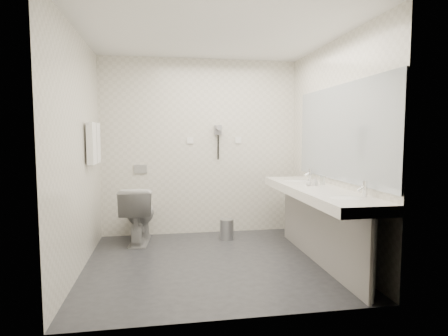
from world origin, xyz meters
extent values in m
plane|color=#2B2C31|center=(0.00, 0.00, 0.00)|extent=(2.80, 2.80, 0.00)
plane|color=white|center=(0.00, 0.00, 2.50)|extent=(2.80, 2.80, 0.00)
plane|color=silver|center=(0.00, 1.30, 1.25)|extent=(2.80, 0.00, 2.80)
plane|color=silver|center=(0.00, -1.30, 1.25)|extent=(2.80, 0.00, 2.80)
plane|color=silver|center=(-1.40, 0.00, 1.25)|extent=(0.00, 2.60, 2.60)
plane|color=silver|center=(1.40, 0.00, 1.25)|extent=(0.00, 2.60, 2.60)
cube|color=white|center=(1.12, -0.20, 0.80)|extent=(0.55, 2.20, 0.10)
cube|color=gray|center=(1.15, -0.20, 0.38)|extent=(0.03, 2.15, 0.75)
cylinder|color=silver|center=(1.18, -1.24, 0.38)|extent=(0.06, 0.06, 0.75)
cylinder|color=silver|center=(1.18, 0.84, 0.38)|extent=(0.06, 0.06, 0.75)
cube|color=#B2BCC6|center=(1.39, -0.20, 1.45)|extent=(0.02, 2.20, 1.05)
ellipsoid|color=white|center=(1.12, -0.85, 0.83)|extent=(0.40, 0.31, 0.05)
ellipsoid|color=white|center=(1.12, 0.45, 0.83)|extent=(0.40, 0.31, 0.05)
cylinder|color=silver|center=(1.32, -0.85, 0.92)|extent=(0.04, 0.04, 0.15)
cylinder|color=silver|center=(1.32, 0.45, 0.92)|extent=(0.04, 0.04, 0.15)
imported|color=beige|center=(1.17, -0.06, 0.90)|extent=(0.06, 0.06, 0.10)
imported|color=beige|center=(1.09, -0.04, 0.89)|extent=(0.08, 0.08, 0.08)
cylinder|color=silver|center=(1.29, 0.01, 0.90)|extent=(0.06, 0.06, 0.11)
imported|color=white|center=(-0.87, 0.95, 0.37)|extent=(0.48, 0.77, 0.75)
cube|color=#B2B5BA|center=(-0.85, 1.29, 0.95)|extent=(0.18, 0.02, 0.12)
cylinder|color=#B2B5BA|center=(0.31, 0.88, 0.13)|extent=(0.24, 0.24, 0.27)
cylinder|color=#B2B5BA|center=(0.31, 0.88, 0.27)|extent=(0.19, 0.19, 0.02)
cylinder|color=silver|center=(-1.35, 0.55, 1.55)|extent=(0.02, 0.62, 0.02)
cube|color=white|center=(-1.34, 0.41, 1.33)|extent=(0.07, 0.24, 0.48)
cube|color=white|center=(-1.34, 0.69, 1.33)|extent=(0.07, 0.24, 0.48)
cube|color=gray|center=(0.25, 1.27, 1.50)|extent=(0.10, 0.04, 0.14)
cylinder|color=gray|center=(0.25, 1.20, 1.53)|extent=(0.08, 0.14, 0.08)
cylinder|color=black|center=(0.25, 1.26, 1.25)|extent=(0.02, 0.02, 0.35)
cube|color=white|center=(-0.15, 1.29, 1.35)|extent=(0.09, 0.02, 0.09)
cube|color=white|center=(0.55, 1.29, 1.35)|extent=(0.09, 0.02, 0.09)
camera|label=1|loc=(-0.55, -4.01, 1.43)|focal=29.68mm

